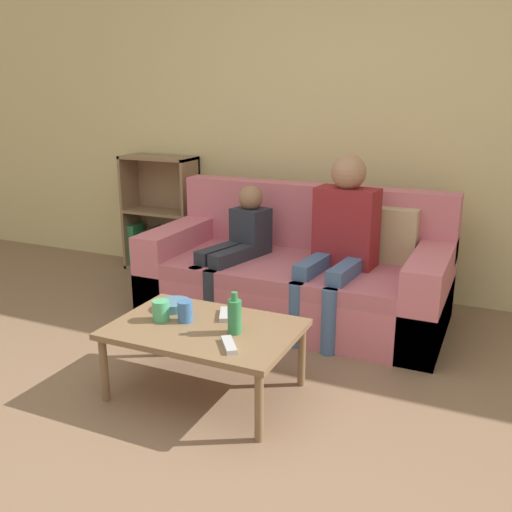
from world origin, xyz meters
The scene contains 13 objects.
ground_plane centered at (0.00, 0.00, 0.00)m, with size 22.00×22.00×0.00m, color #84664C.
wall_back centered at (0.00, 2.37, 1.30)m, with size 12.00×0.06×2.60m.
couch centered at (-0.11, 1.69, 0.28)m, with size 1.98×0.93×0.86m.
bookshelf centered at (-1.55, 2.21, 0.37)m, with size 0.62×0.28×0.97m.
coffee_table centered at (-0.16, 0.50, 0.33)m, with size 0.92×0.63×0.37m.
person_adult centered at (0.21, 1.61, 0.64)m, with size 0.41×0.67×1.11m.
person_child centered at (-0.50, 1.54, 0.50)m, with size 0.37×0.67×0.87m.
cup_near centered at (-0.40, 0.48, 0.42)m, with size 0.09×0.09×0.10m.
cup_far centered at (-0.28, 0.52, 0.42)m, with size 0.08×0.08×0.11m.
tv_remote_0 centered at (-0.13, 0.66, 0.38)m, with size 0.11×0.17×0.02m.
tv_remote_1 centered at (0.05, 0.34, 0.38)m, with size 0.14×0.16×0.02m.
snack_bowl centered at (-0.42, 0.64, 0.39)m, with size 0.17×0.17×0.05m.
bottle centered at (0.01, 0.49, 0.45)m, with size 0.07×0.07×0.21m.
Camera 1 is at (1.15, -1.78, 1.50)m, focal length 40.00 mm.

